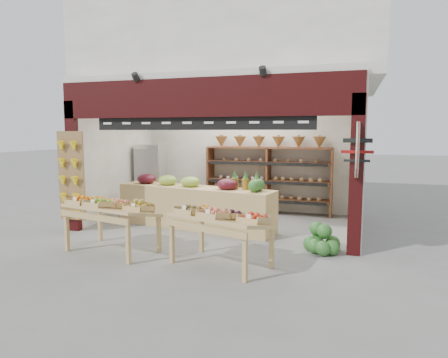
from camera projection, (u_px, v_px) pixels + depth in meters
ground at (217, 228)px, 8.47m from camera, size 60.00×60.00×0.00m
shop_structure at (238, 53)px, 9.54m from camera, size 6.36×5.12×5.40m
banana_board at (70, 178)px, 8.05m from camera, size 0.60×0.15×1.80m
gift_sign at (357, 150)px, 6.36m from camera, size 0.04×0.93×0.92m
back_shelving at (268, 165)px, 9.96m from camera, size 3.13×0.51×1.92m
refrigerator at (151, 177)px, 10.41m from camera, size 0.74×0.74×1.70m
cardboard_stack at (147, 207)px, 9.38m from camera, size 1.06×0.78×0.74m
mid_counter at (194, 205)px, 8.48m from camera, size 3.58×1.28×1.10m
display_table_left at (109, 207)px, 6.82m from camera, size 1.67×1.15×0.98m
display_table_right at (219, 217)px, 6.09m from camera, size 1.67×1.27×0.96m
watermelon_pile at (321, 241)px, 6.78m from camera, size 0.62×0.64×0.49m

